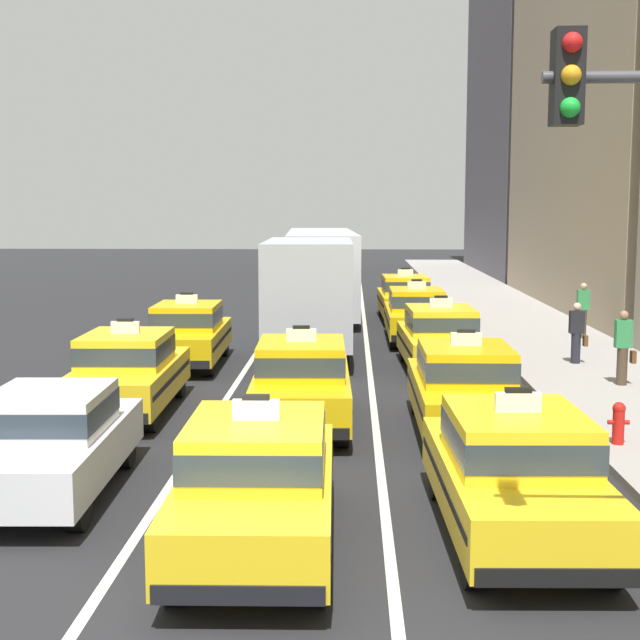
% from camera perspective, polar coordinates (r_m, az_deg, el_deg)
% --- Properties ---
extents(ground_plane, '(160.00, 160.00, 0.00)m').
position_cam_1_polar(ground_plane, '(9.90, -4.93, -17.74)').
color(ground_plane, '#232326').
extents(lane_stripe_left_center, '(0.14, 80.00, 0.01)m').
position_cam_1_polar(lane_stripe_left_center, '(29.33, -3.34, -0.98)').
color(lane_stripe_left_center, silver).
rests_on(lane_stripe_left_center, ground).
extents(lane_stripe_center_right, '(0.14, 80.00, 0.01)m').
position_cam_1_polar(lane_stripe_center_right, '(29.21, 2.93, -1.01)').
color(lane_stripe_center_right, silver).
rests_on(lane_stripe_center_right, ground).
extents(sidewalk_curb, '(4.00, 90.00, 0.15)m').
position_cam_1_polar(sidewalk_curb, '(25.00, 16.06, -2.51)').
color(sidewalk_curb, '#9E9993').
rests_on(sidewalk_curb, ground).
extents(sedan_left_nearest, '(1.90, 4.36, 1.58)m').
position_cam_1_polar(sedan_left_nearest, '(13.59, -16.66, -7.25)').
color(sedan_left_nearest, black).
rests_on(sedan_left_nearest, ground).
extents(taxi_left_second, '(1.91, 4.60, 1.96)m').
position_cam_1_polar(taxi_left_second, '(18.55, -12.11, -3.18)').
color(taxi_left_second, black).
rests_on(taxi_left_second, ground).
extents(taxi_left_third, '(1.92, 4.60, 1.96)m').
position_cam_1_polar(taxi_left_third, '(23.83, -8.38, -0.82)').
color(taxi_left_third, black).
rests_on(taxi_left_third, ground).
extents(taxi_center_nearest, '(1.89, 4.59, 1.96)m').
position_cam_1_polar(taxi_center_nearest, '(11.05, -4.01, -10.14)').
color(taxi_center_nearest, black).
rests_on(taxi_center_nearest, ground).
extents(taxi_center_second, '(1.94, 4.61, 1.96)m').
position_cam_1_polar(taxi_center_second, '(17.08, -1.18, -3.91)').
color(taxi_center_second, black).
rests_on(taxi_center_second, ground).
extents(box_truck_center_third, '(2.40, 7.00, 3.27)m').
position_cam_1_polar(box_truck_center_third, '(25.12, -0.66, 1.74)').
color(box_truck_center_third, black).
rests_on(box_truck_center_third, ground).
extents(bus_center_fourth, '(3.03, 11.31, 3.22)m').
position_cam_1_polar(bus_center_fourth, '(35.12, 0.06, 3.36)').
color(bus_center_fourth, black).
rests_on(bus_center_fourth, ground).
extents(taxi_right_nearest, '(1.94, 4.61, 1.96)m').
position_cam_1_polar(taxi_right_nearest, '(11.68, 12.23, -9.33)').
color(taxi_right_nearest, black).
rests_on(taxi_right_nearest, ground).
extents(taxi_right_second, '(1.82, 4.56, 1.96)m').
position_cam_1_polar(taxi_right_second, '(16.78, 9.15, -4.20)').
color(taxi_right_second, black).
rests_on(taxi_right_second, ground).
extents(taxi_right_third, '(1.96, 4.62, 1.96)m').
position_cam_1_polar(taxi_right_third, '(22.92, 7.61, -1.12)').
color(taxi_right_third, black).
rests_on(taxi_right_third, ground).
extents(taxi_right_fourth, '(1.84, 4.57, 1.96)m').
position_cam_1_polar(taxi_right_fourth, '(27.95, 6.12, 0.40)').
color(taxi_right_fourth, black).
rests_on(taxi_right_fourth, ground).
extents(taxi_right_fifth, '(1.94, 4.61, 1.96)m').
position_cam_1_polar(taxi_right_fifth, '(33.16, 5.41, 1.47)').
color(taxi_right_fifth, black).
rests_on(taxi_right_fifth, ground).
extents(pedestrian_near_crosswalk, '(0.47, 0.24, 1.70)m').
position_cam_1_polar(pedestrian_near_crosswalk, '(21.44, 18.70, -1.68)').
color(pedestrian_near_crosswalk, '#473828').
rests_on(pedestrian_near_crosswalk, sidewalk_curb).
extents(pedestrian_mid_block, '(0.36, 0.24, 1.70)m').
position_cam_1_polar(pedestrian_mid_block, '(28.76, 16.35, 0.61)').
color(pedestrian_mid_block, '#473828').
rests_on(pedestrian_mid_block, sidewalk_curb).
extents(pedestrian_by_storefront, '(0.47, 0.24, 1.57)m').
position_cam_1_polar(pedestrian_by_storefront, '(24.06, 15.99, -0.81)').
color(pedestrian_by_storefront, '#23232D').
rests_on(pedestrian_by_storefront, sidewalk_curb).
extents(fire_hydrant, '(0.36, 0.22, 0.73)m').
position_cam_1_polar(fire_hydrant, '(16.17, 18.43, -6.11)').
color(fire_hydrant, red).
rests_on(fire_hydrant, sidewalk_curb).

